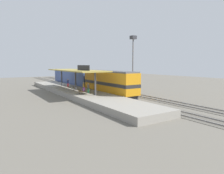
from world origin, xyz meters
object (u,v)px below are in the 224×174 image
passenger_carriage_single (72,78)px  freight_car (103,80)px  person_walking (68,83)px  light_mast (133,52)px  platform_bench (81,91)px  person_waiting (84,86)px  person_boarding (88,87)px  locomotive (109,83)px

passenger_carriage_single → freight_car: size_ratio=1.67×
freight_car → person_walking: 8.96m
freight_car → light_mast: 10.17m
platform_bench → person_waiting: (1.58, 2.45, 0.51)m
platform_bench → person_walking: 10.68m
person_boarding → freight_car: bearing=49.8°
locomotive → passenger_carriage_single: locomotive is taller
locomotive → person_boarding: bearing=-172.3°
passenger_carriage_single → person_waiting: passenger_carriage_single is taller
light_mast → person_walking: size_ratio=6.84×
platform_bench → person_boarding: bearing=16.4°
person_walking → locomotive: bearing=-65.4°
passenger_carriage_single → freight_car: bearing=-59.7°
platform_bench → person_boarding: 1.68m
person_walking → person_boarding: bearing=-90.7°
platform_bench → freight_car: freight_car is taller
passenger_carriage_single → freight_car: (4.60, -7.88, -0.34)m
freight_car → locomotive: bearing=-114.4°
locomotive → light_mast: light_mast is taller
person_boarding → platform_bench: bearing=-163.6°
person_waiting → person_boarding: (-0.05, -2.00, 0.00)m
passenger_carriage_single → person_walking: 9.57m
passenger_carriage_single → person_waiting: bearing=-104.9°
person_waiting → person_boarding: bearing=-91.3°
light_mast → freight_car: bearing=114.0°
platform_bench → person_waiting: size_ratio=0.99×
passenger_carriage_single → person_boarding: 19.14m
locomotive → person_waiting: 4.67m
person_waiting → person_walking: size_ratio=1.00×
light_mast → passenger_carriage_single: bearing=117.3°
person_waiting → passenger_carriage_single: bearing=75.1°
platform_bench → person_boarding: (1.53, 0.45, 0.51)m
freight_car → light_mast: bearing=-66.0°
person_waiting → person_boarding: size_ratio=1.00×
light_mast → person_waiting: 13.94m
passenger_carriage_single → person_walking: size_ratio=11.70×
freight_car → person_boarding: freight_car is taller
passenger_carriage_single → person_boarding: size_ratio=11.70×
person_walking → person_boarding: size_ratio=1.00×
person_waiting → person_walking: (0.08, 8.08, 0.00)m
passenger_carriage_single → person_walking: (-4.34, -8.52, -0.46)m
freight_car → person_waiting: (-9.02, -8.72, -0.12)m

